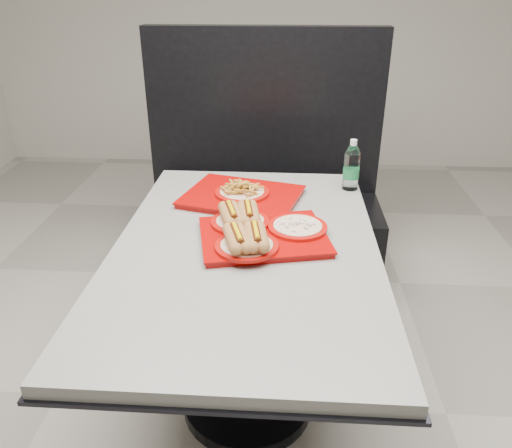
# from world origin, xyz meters

# --- Properties ---
(ground) EXTENTS (6.00, 6.00, 0.00)m
(ground) POSITION_xyz_m (0.00, 0.00, 0.00)
(ground) COLOR #A09A90
(ground) RESTS_ON ground
(diner_table) EXTENTS (0.92, 1.42, 0.75)m
(diner_table) POSITION_xyz_m (0.00, 0.00, 0.58)
(diner_table) COLOR black
(diner_table) RESTS_ON ground
(booth_bench) EXTENTS (1.30, 0.57, 1.35)m
(booth_bench) POSITION_xyz_m (0.00, 1.09, 0.40)
(booth_bench) COLOR black
(booth_bench) RESTS_ON ground
(tray_near) EXTENTS (0.49, 0.42, 0.09)m
(tray_near) POSITION_xyz_m (0.04, 0.03, 0.78)
(tray_near) COLOR #960604
(tray_near) RESTS_ON diner_table
(tray_far) EXTENTS (0.53, 0.46, 0.09)m
(tray_far) POSITION_xyz_m (-0.05, 0.38, 0.78)
(tray_far) COLOR #960604
(tray_far) RESTS_ON diner_table
(water_bottle) EXTENTS (0.07, 0.07, 0.22)m
(water_bottle) POSITION_xyz_m (0.41, 0.53, 0.84)
(water_bottle) COLOR silver
(water_bottle) RESTS_ON diner_table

